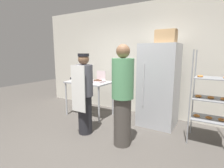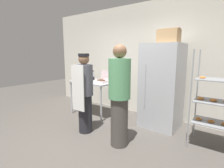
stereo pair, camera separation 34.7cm
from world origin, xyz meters
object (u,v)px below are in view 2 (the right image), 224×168
object	(u,v)px
baking_rack	(213,102)
blender_pitcher	(92,76)
donut_box	(102,81)
binder_stack	(82,79)
person_customer	(119,96)
refrigerator	(162,86)
cardboard_storage_box	(169,36)
person_baker	(85,92)

from	to	relation	value
baking_rack	blender_pitcher	bearing A→B (deg)	175.83
donut_box	binder_stack	distance (m)	0.67
donut_box	person_customer	size ratio (longest dim) A/B	0.16
donut_box	refrigerator	bearing A→B (deg)	13.54
binder_stack	cardboard_storage_box	distance (m)	2.44
donut_box	person_customer	xyz separation A→B (m)	(1.14, -0.90, -0.04)
baking_rack	binder_stack	xyz separation A→B (m)	(-3.11, -0.01, 0.12)
donut_box	cardboard_storage_box	size ratio (longest dim) A/B	0.69
refrigerator	person_baker	world-z (taller)	refrigerator
binder_stack	person_customer	bearing A→B (deg)	-25.63
binder_stack	baking_rack	bearing A→B (deg)	0.11
binder_stack	person_baker	distance (m)	1.29
blender_pitcher	person_baker	xyz separation A→B (m)	(0.80, -1.08, -0.17)
refrigerator	donut_box	size ratio (longest dim) A/B	6.36
refrigerator	person_baker	bearing A→B (deg)	-132.35
blender_pitcher	binder_stack	xyz separation A→B (m)	(-0.16, -0.22, -0.07)
donut_box	blender_pitcher	world-z (taller)	donut_box
refrigerator	donut_box	distance (m)	1.44
person_baker	binder_stack	bearing A→B (deg)	138.25
donut_box	cardboard_storage_box	bearing A→B (deg)	8.83
blender_pitcher	person_baker	size ratio (longest dim) A/B	0.16
blender_pitcher	baking_rack	bearing A→B (deg)	-4.17
refrigerator	cardboard_storage_box	size ratio (longest dim) A/B	4.38
binder_stack	blender_pitcher	bearing A→B (deg)	54.36
cardboard_storage_box	binder_stack	bearing A→B (deg)	-173.02
binder_stack	person_baker	world-z (taller)	person_baker
binder_stack	person_customer	xyz separation A→B (m)	(1.81, -0.87, -0.04)
baking_rack	donut_box	world-z (taller)	baking_rack
refrigerator	donut_box	world-z (taller)	refrigerator
blender_pitcher	donut_box	bearing A→B (deg)	-20.31
donut_box	blender_pitcher	bearing A→B (deg)	159.69
baking_rack	blender_pitcher	size ratio (longest dim) A/B	6.60
baking_rack	donut_box	xyz separation A→B (m)	(-2.43, 0.03, 0.13)
baking_rack	cardboard_storage_box	world-z (taller)	cardboard_storage_box
baking_rack	binder_stack	size ratio (longest dim) A/B	5.05
blender_pitcher	person_customer	size ratio (longest dim) A/B	0.14
baking_rack	person_baker	world-z (taller)	baking_rack
baking_rack	binder_stack	distance (m)	3.11
baking_rack	person_baker	distance (m)	2.31
cardboard_storage_box	baking_rack	bearing A→B (deg)	-16.28
cardboard_storage_box	person_baker	world-z (taller)	cardboard_storage_box
binder_stack	person_customer	world-z (taller)	person_customer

